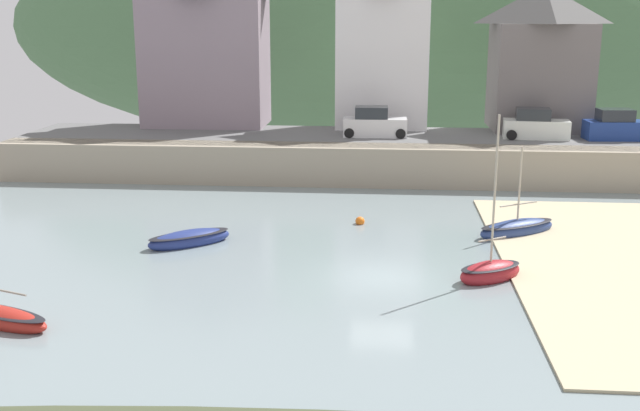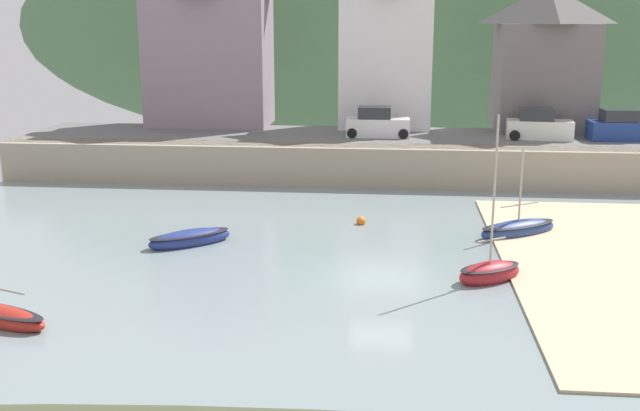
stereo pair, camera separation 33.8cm
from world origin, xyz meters
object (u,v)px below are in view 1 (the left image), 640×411
at_px(sailboat_nearest_shore, 189,239).
at_px(mooring_buoy, 360,221).
at_px(sailboat_blue_trim, 490,271).
at_px(waterfront_building_centre, 382,45).
at_px(parked_car_near_slipway, 374,124).
at_px(parked_car_by_wall, 535,126).
at_px(parked_car_end_of_row, 617,127).
at_px(waterfront_building_left, 205,46).
at_px(motorboat_with_cabin, 0,317).
at_px(sailboat_white_hull, 517,228).
at_px(waterfront_building_right, 540,57).

height_order(sailboat_nearest_shore, mooring_buoy, sailboat_nearest_shore).
height_order(sailboat_blue_trim, sailboat_nearest_shore, sailboat_blue_trim).
height_order(waterfront_building_centre, parked_car_near_slipway, waterfront_building_centre).
relative_size(waterfront_building_centre, parked_car_by_wall, 2.64).
bearing_deg(sailboat_nearest_shore, parked_car_by_wall, 6.22).
height_order(parked_car_near_slipway, parked_car_end_of_row, same).
relative_size(waterfront_building_left, parked_car_end_of_row, 2.63).
xyz_separation_m(motorboat_with_cabin, parked_car_end_of_row, (27.54, 26.47, 2.94)).
xyz_separation_m(sailboat_blue_trim, parked_car_by_wall, (5.44, 20.62, 2.86)).
height_order(parked_car_near_slipway, mooring_buoy, parked_car_near_slipway).
bearing_deg(waterfront_building_centre, parked_car_end_of_row, -16.69).
xyz_separation_m(waterfront_building_centre, parked_car_by_wall, (9.90, -4.50, -4.90)).
bearing_deg(sailboat_blue_trim, sailboat_nearest_shore, 131.58).
distance_m(sailboat_white_hull, parked_car_by_wall, 14.80).
xyz_separation_m(waterfront_building_left, sailboat_white_hull, (19.07, -18.63, -7.68)).
xyz_separation_m(sailboat_white_hull, mooring_buoy, (-7.46, 1.27, -0.16)).
xyz_separation_m(sailboat_blue_trim, sailboat_nearest_shore, (-12.94, 3.61, -0.07)).
distance_m(sailboat_blue_trim, mooring_buoy, 9.43).
height_order(waterfront_building_right, sailboat_blue_trim, waterfront_building_right).
xyz_separation_m(sailboat_blue_trim, sailboat_white_hull, (2.11, 6.49, -0.04)).
bearing_deg(waterfront_building_left, motorboat_with_cabin, -90.07).
distance_m(waterfront_building_right, mooring_buoy, 22.13).
distance_m(sailboat_blue_trim, sailboat_nearest_shore, 13.43).
xyz_separation_m(waterfront_building_right, mooring_buoy, (-11.69, -17.36, -7.20)).
distance_m(motorboat_with_cabin, parked_car_by_wall, 34.83).
distance_m(waterfront_building_right, sailboat_blue_trim, 26.84).
bearing_deg(parked_car_near_slipway, parked_car_end_of_row, -0.74).
bearing_deg(sailboat_white_hull, sailboat_nearest_shore, 158.84).
height_order(waterfront_building_right, motorboat_with_cabin, waterfront_building_right).
relative_size(waterfront_building_left, waterfront_building_right, 1.14).
bearing_deg(mooring_buoy, waterfront_building_left, 123.78).
bearing_deg(waterfront_building_right, sailboat_nearest_shore, -131.87).
xyz_separation_m(parked_car_near_slipway, mooring_buoy, (-0.47, -12.86, -3.06)).
relative_size(sailboat_white_hull, parked_car_by_wall, 1.04).
height_order(sailboat_white_hull, parked_car_by_wall, parked_car_by_wall).
bearing_deg(mooring_buoy, sailboat_blue_trim, -55.41).
relative_size(waterfront_building_left, sailboat_blue_trim, 1.64).
distance_m(sailboat_nearest_shore, sailboat_white_hull, 15.32).
distance_m(waterfront_building_centre, mooring_buoy, 19.12).
bearing_deg(parked_car_by_wall, parked_car_near_slipway, -174.28).
distance_m(waterfront_building_left, sailboat_white_hull, 27.74).
relative_size(sailboat_nearest_shore, parked_car_by_wall, 0.91).
bearing_deg(parked_car_near_slipway, motorboat_with_cabin, -115.34).
xyz_separation_m(sailboat_white_hull, parked_car_near_slipway, (-6.99, 14.13, 2.90)).
distance_m(waterfront_building_centre, sailboat_blue_trim, 26.67).
height_order(sailboat_nearest_shore, sailboat_white_hull, sailboat_white_hull).
xyz_separation_m(waterfront_building_centre, parked_car_end_of_row, (15.01, -4.50, -4.90)).
distance_m(waterfront_building_left, sailboat_nearest_shore, 23.20).
height_order(waterfront_building_left, sailboat_blue_trim, waterfront_building_left).
distance_m(waterfront_building_right, sailboat_nearest_shore, 29.74).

